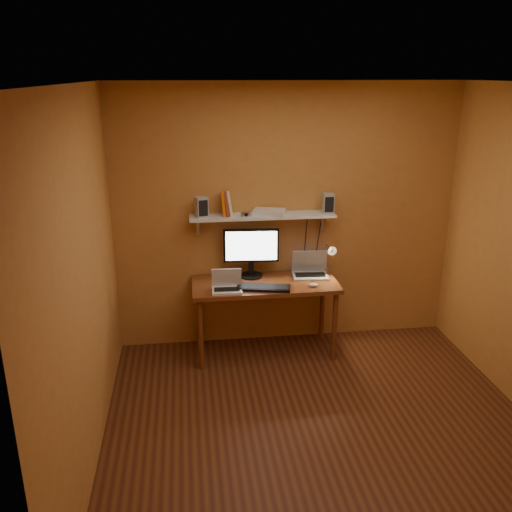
{
  "coord_description": "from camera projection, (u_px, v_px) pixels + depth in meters",
  "views": [
    {
      "loc": [
        -0.99,
        -3.51,
        2.66
      ],
      "look_at": [
        -0.37,
        1.18,
        1.06
      ],
      "focal_mm": 38.0,
      "sensor_mm": 36.0,
      "label": 1
    }
  ],
  "objects": [
    {
      "name": "shelf_camera",
      "position": [
        245.0,
        214.0,
        5.09
      ],
      "size": [
        0.1,
        0.06,
        0.06
      ],
      "color": "silver",
      "rests_on": "wall_shelf"
    },
    {
      "name": "desk",
      "position": [
        265.0,
        291.0,
        5.23
      ],
      "size": [
        1.4,
        0.6,
        0.75
      ],
      "color": "brown",
      "rests_on": "ground"
    },
    {
      "name": "laptop",
      "position": [
        310.0,
        269.0,
        5.37
      ],
      "size": [
        0.36,
        0.28,
        0.25
      ],
      "rotation": [
        0.0,
        0.0,
        -0.09
      ],
      "color": "#989BA0",
      "rests_on": "desk"
    },
    {
      "name": "speaker_right",
      "position": [
        328.0,
        203.0,
        5.22
      ],
      "size": [
        0.11,
        0.11,
        0.19
      ],
      "primitive_type": "cube",
      "rotation": [
        0.0,
        0.0,
        -0.08
      ],
      "color": "#989BA0",
      "rests_on": "wall_shelf"
    },
    {
      "name": "speaker_left",
      "position": [
        202.0,
        207.0,
        5.07
      ],
      "size": [
        0.13,
        0.13,
        0.19
      ],
      "primitive_type": "cube",
      "rotation": [
        0.0,
        0.0,
        0.28
      ],
      "color": "#989BA0",
      "rests_on": "wall_shelf"
    },
    {
      "name": "router",
      "position": [
        269.0,
        212.0,
        5.18
      ],
      "size": [
        0.34,
        0.28,
        0.05
      ],
      "primitive_type": "cube",
      "rotation": [
        0.0,
        0.0,
        -0.32
      ],
      "color": "silver",
      "rests_on": "wall_shelf"
    },
    {
      "name": "keyboard",
      "position": [
        264.0,
        288.0,
        5.05
      ],
      "size": [
        0.52,
        0.27,
        0.03
      ],
      "primitive_type": "cube",
      "rotation": [
        0.0,
        0.0,
        -0.23
      ],
      "color": "black",
      "rests_on": "desk"
    },
    {
      "name": "monitor",
      "position": [
        251.0,
        250.0,
        5.27
      ],
      "size": [
        0.54,
        0.24,
        0.49
      ],
      "rotation": [
        0.0,
        0.0,
        -0.07
      ],
      "color": "black",
      "rests_on": "desk"
    },
    {
      "name": "books",
      "position": [
        227.0,
        204.0,
        5.12
      ],
      "size": [
        0.12,
        0.15,
        0.22
      ],
      "color": "#DB5D09",
      "rests_on": "wall_shelf"
    },
    {
      "name": "mouse",
      "position": [
        314.0,
        285.0,
        5.1
      ],
      "size": [
        0.1,
        0.08,
        0.03
      ],
      "primitive_type": "ellipsoid",
      "rotation": [
        0.0,
        0.0,
        -0.22
      ],
      "color": "silver",
      "rests_on": "desk"
    },
    {
      "name": "wall_shelf",
      "position": [
        262.0,
        216.0,
        5.19
      ],
      "size": [
        1.4,
        0.25,
        0.21
      ],
      "color": "silver",
      "rests_on": "room"
    },
    {
      "name": "netbook",
      "position": [
        227.0,
        284.0,
        5.01
      ],
      "size": [
        0.28,
        0.21,
        0.21
      ],
      "rotation": [
        0.0,
        0.0,
        -0.04
      ],
      "color": "silver",
      "rests_on": "desk"
    },
    {
      "name": "room",
      "position": [
        329.0,
        274.0,
        3.86
      ],
      "size": [
        3.44,
        3.24,
        2.64
      ],
      "color": "#582E16",
      "rests_on": "ground"
    },
    {
      "name": "desk_lamp",
      "position": [
        329.0,
        255.0,
        5.34
      ],
      "size": [
        0.09,
        0.23,
        0.38
      ],
      "color": "silver",
      "rests_on": "desk"
    }
  ]
}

